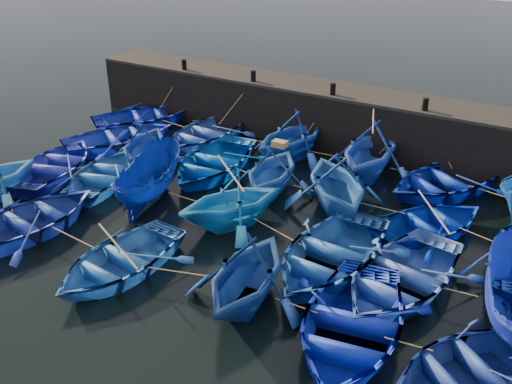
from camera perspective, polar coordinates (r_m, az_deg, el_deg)
The scene contains 32 objects.
ground at distance 18.58m, azimuth -5.13°, elevation -5.77°, with size 120.00×120.00×0.00m, color black.
quay_wall at distance 26.34m, azimuth 8.29°, elevation 7.26°, with size 26.00×2.50×2.50m, color black.
quay_top at distance 25.93m, azimuth 8.48°, elevation 9.98°, with size 26.00×2.50×0.12m, color black.
bollard_0 at distance 29.02m, azimuth -7.20°, elevation 12.53°, with size 0.24×0.24×0.50m, color black.
bollard_1 at distance 26.81m, azimuth -0.27°, elevation 11.53°, with size 0.24×0.24×0.50m, color black.
bollard_2 at distance 25.05m, azimuth 7.70°, elevation 10.17°, with size 0.24×0.24×0.50m, color black.
bollard_3 at distance 23.83m, azimuth 16.58°, elevation 8.41°, with size 0.24×0.24×0.50m, color black.
boat_0 at distance 29.12m, azimuth -11.13°, elevation 7.44°, with size 3.59×5.02×1.04m, color #0F1F97.
boat_1 at distance 26.57m, azimuth -5.19°, elevation 5.93°, with size 3.56×4.98×1.03m, color blue.
boat_2 at distance 24.61m, azimuth 3.59°, elevation 5.67°, with size 3.58×4.15×2.19m, color #143E9B.
boat_3 at distance 23.37m, azimuth 11.37°, elevation 4.27°, with size 3.93×4.55×2.40m, color blue.
boat_4 at distance 22.93m, azimuth 18.30°, elevation 1.10°, with size 3.65×5.11×1.06m, color #08259E.
boat_6 at distance 26.68m, azimuth -13.44°, elevation 5.39°, with size 3.61×5.05×1.05m, color #1A32C2.
boat_7 at distance 24.45m, azimuth -11.08°, elevation 4.78°, with size 3.22×3.73×1.96m, color #1B3F9A.
boat_8 at distance 23.44m, azimuth -4.40°, elevation 3.09°, with size 3.80×5.31×1.10m, color blue.
boat_9 at distance 21.59m, azimuth 1.64°, elevation 2.27°, with size 3.25×3.77×1.99m, color #1E509E.
boat_10 at distance 20.48m, azimuth 8.13°, elevation 0.97°, with size 3.70×4.29×2.26m, color #1B52A2.
boat_11 at distance 19.95m, azimuth 17.12°, elevation -3.01°, with size 3.08×4.31×0.89m, color #0023A7.
boat_13 at distance 24.55m, azimuth -19.42°, elevation 2.59°, with size 3.50×4.89×1.01m, color #232C9E.
boat_14 at distance 23.28m, azimuth -14.95°, elevation 1.77°, with size 3.14×4.40×0.91m, color blue.
boat_15 at distance 21.47m, azimuth -10.69°, elevation 1.27°, with size 1.70×4.50×1.74m, color navy.
boat_16 at distance 19.34m, azimuth -2.50°, elevation -0.81°, with size 3.30×3.82×2.01m, color blue.
boat_17 at distance 17.42m, azimuth 7.38°, elevation -6.13°, with size 3.89×5.44×1.13m, color #194C9B.
boat_18 at distance 16.90m, azimuth 14.25°, elevation -8.09°, with size 3.73×5.21×1.08m, color blue.
boat_21 at distance 20.62m, azimuth -21.65°, elevation -2.53°, with size 3.55×4.96×1.03m, color navy.
boat_22 at distance 17.65m, azimuth -13.53°, elevation -6.59°, with size 3.30×4.61×0.96m, color #2258AD.
boat_23 at distance 15.61m, azimuth -0.93°, elevation -8.06°, with size 3.46×4.02×2.12m, color navy.
boat_24 at distance 14.88m, azimuth 9.38°, elevation -12.96°, with size 3.82×5.34×1.11m, color #0B21BB.
boat_25 at distance 14.58m, azimuth 20.78°, elevation -16.12°, with size 3.22×4.51×0.93m, color navy.
wooden_crate at distance 21.02m, azimuth 2.39°, elevation 4.84°, with size 0.54×0.37×0.23m, color #986942.
mooring_ropes at distance 21.85m, azimuth 2.66°, elevation 2.22°, with size 18.29×11.91×2.10m.
loose_oars at distance 19.24m, azimuth 4.11°, elevation 0.96°, with size 9.65×12.46×1.56m.
Camera 1 is at (9.44, -12.47, 10.02)m, focal length 40.00 mm.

